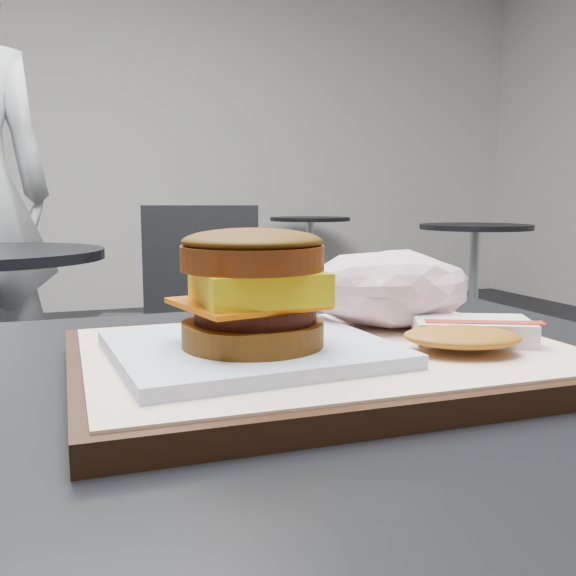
% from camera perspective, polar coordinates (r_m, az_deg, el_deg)
% --- Properties ---
extents(serving_tray, '(0.38, 0.28, 0.02)m').
position_cam_1_polar(serving_tray, '(0.50, 3.49, -6.32)').
color(serving_tray, black).
rests_on(serving_tray, customer_table).
extents(breakfast_sandwich, '(0.20, 0.18, 0.09)m').
position_cam_1_polar(breakfast_sandwich, '(0.45, -3.19, -1.38)').
color(breakfast_sandwich, white).
rests_on(breakfast_sandwich, serving_tray).
extents(hash_brown, '(0.13, 0.12, 0.02)m').
position_cam_1_polar(hash_brown, '(0.51, 15.69, -3.88)').
color(hash_brown, silver).
rests_on(hash_brown, serving_tray).
extents(crumpled_wrapper, '(0.15, 0.12, 0.07)m').
position_cam_1_polar(crumpled_wrapper, '(0.58, 8.86, 0.02)').
color(crumpled_wrapper, white).
rests_on(crumpled_wrapper, serving_tray).
extents(neighbor_chair, '(0.65, 0.54, 0.88)m').
position_cam_1_polar(neighbor_chair, '(2.24, -10.75, -2.26)').
color(neighbor_chair, '#97979B').
rests_on(neighbor_chair, ground).
extents(bg_table_near, '(0.66, 0.66, 0.75)m').
position_cam_1_polar(bg_table_near, '(4.00, 16.26, 2.77)').
color(bg_table_near, black).
rests_on(bg_table_near, ground).
extents(bg_table_far, '(0.66, 0.66, 0.75)m').
position_cam_1_polar(bg_table_far, '(5.31, 1.96, 4.29)').
color(bg_table_far, black).
rests_on(bg_table_far, ground).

